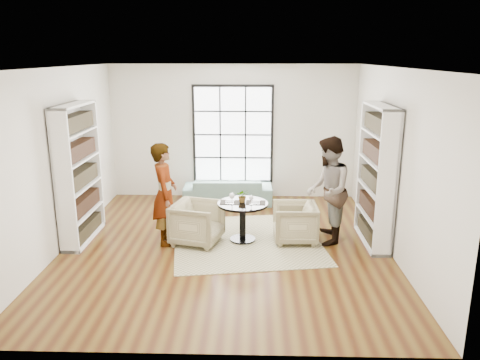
{
  "coord_description": "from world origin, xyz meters",
  "views": [
    {
      "loc": [
        0.46,
        -7.46,
        3.2
      ],
      "look_at": [
        0.23,
        0.4,
        1.08
      ],
      "focal_mm": 35.0,
      "sensor_mm": 36.0,
      "label": 1
    }
  ],
  "objects_px": {
    "pedestal_table": "(243,213)",
    "armchair_right": "(295,223)",
    "sofa": "(228,191)",
    "wine_glass_left": "(232,196)",
    "wine_glass_right": "(251,198)",
    "person_left": "(165,194)",
    "person_right": "(328,191)",
    "armchair_left": "(197,223)",
    "flower_centerpiece": "(243,196)"
  },
  "relations": [
    {
      "from": "wine_glass_left",
      "to": "flower_centerpiece",
      "type": "height_order",
      "value": "flower_centerpiece"
    },
    {
      "from": "armchair_left",
      "to": "person_right",
      "type": "height_order",
      "value": "person_right"
    },
    {
      "from": "armchair_left",
      "to": "wine_glass_left",
      "type": "distance_m",
      "value": 0.77
    },
    {
      "from": "wine_glass_left",
      "to": "armchair_right",
      "type": "bearing_deg",
      "value": 4.98
    },
    {
      "from": "sofa",
      "to": "person_right",
      "type": "distance_m",
      "value": 2.92
    },
    {
      "from": "sofa",
      "to": "wine_glass_left",
      "type": "height_order",
      "value": "wine_glass_left"
    },
    {
      "from": "wine_glass_left",
      "to": "person_right",
      "type": "bearing_deg",
      "value": 3.32
    },
    {
      "from": "armchair_left",
      "to": "wine_glass_left",
      "type": "relative_size",
      "value": 3.92
    },
    {
      "from": "person_right",
      "to": "wine_glass_left",
      "type": "bearing_deg",
      "value": -79.53
    },
    {
      "from": "pedestal_table",
      "to": "sofa",
      "type": "xyz_separation_m",
      "value": [
        -0.38,
        2.18,
        -0.23
      ]
    },
    {
      "from": "sofa",
      "to": "flower_centerpiece",
      "type": "relative_size",
      "value": 8.22
    },
    {
      "from": "sofa",
      "to": "armchair_right",
      "type": "xyz_separation_m",
      "value": [
        1.29,
        -2.17,
        0.06
      ]
    },
    {
      "from": "sofa",
      "to": "wine_glass_left",
      "type": "xyz_separation_m",
      "value": [
        0.19,
        -2.27,
        0.57
      ]
    },
    {
      "from": "flower_centerpiece",
      "to": "wine_glass_right",
      "type": "bearing_deg",
      "value": -45.83
    },
    {
      "from": "armchair_left",
      "to": "wine_glass_left",
      "type": "height_order",
      "value": "wine_glass_left"
    },
    {
      "from": "sofa",
      "to": "wine_glass_left",
      "type": "distance_m",
      "value": 2.35
    },
    {
      "from": "wine_glass_right",
      "to": "wine_glass_left",
      "type": "bearing_deg",
      "value": 175.98
    },
    {
      "from": "pedestal_table",
      "to": "armchair_left",
      "type": "xyz_separation_m",
      "value": [
        -0.78,
        -0.12,
        -0.14
      ]
    },
    {
      "from": "armchair_left",
      "to": "wine_glass_right",
      "type": "bearing_deg",
      "value": -74.86
    },
    {
      "from": "armchair_left",
      "to": "armchair_right",
      "type": "distance_m",
      "value": 1.7
    },
    {
      "from": "wine_glass_left",
      "to": "wine_glass_right",
      "type": "xyz_separation_m",
      "value": [
        0.33,
        -0.02,
        -0.03
      ]
    },
    {
      "from": "person_left",
      "to": "person_right",
      "type": "height_order",
      "value": "person_right"
    },
    {
      "from": "pedestal_table",
      "to": "flower_centerpiece",
      "type": "xyz_separation_m",
      "value": [
        -0.0,
        0.04,
        0.31
      ]
    },
    {
      "from": "sofa",
      "to": "armchair_right",
      "type": "bearing_deg",
      "value": 119.14
    },
    {
      "from": "sofa",
      "to": "armchair_right",
      "type": "distance_m",
      "value": 2.53
    },
    {
      "from": "wine_glass_left",
      "to": "wine_glass_right",
      "type": "height_order",
      "value": "wine_glass_left"
    },
    {
      "from": "wine_glass_right",
      "to": "pedestal_table",
      "type": "bearing_deg",
      "value": 142.34
    },
    {
      "from": "person_right",
      "to": "flower_centerpiece",
      "type": "height_order",
      "value": "person_right"
    },
    {
      "from": "armchair_right",
      "to": "wine_glass_right",
      "type": "bearing_deg",
      "value": -82.15
    },
    {
      "from": "sofa",
      "to": "wine_glass_right",
      "type": "distance_m",
      "value": 2.41
    },
    {
      "from": "wine_glass_right",
      "to": "flower_centerpiece",
      "type": "xyz_separation_m",
      "value": [
        -0.15,
        0.15,
        -0.01
      ]
    },
    {
      "from": "armchair_right",
      "to": "flower_centerpiece",
      "type": "distance_m",
      "value": 1.03
    },
    {
      "from": "person_left",
      "to": "wine_glass_left",
      "type": "distance_m",
      "value": 1.15
    },
    {
      "from": "pedestal_table",
      "to": "wine_glass_left",
      "type": "xyz_separation_m",
      "value": [
        -0.18,
        -0.09,
        0.34
      ]
    },
    {
      "from": "armchair_right",
      "to": "person_right",
      "type": "distance_m",
      "value": 0.81
    },
    {
      "from": "person_right",
      "to": "wine_glass_left",
      "type": "distance_m",
      "value": 1.65
    },
    {
      "from": "person_right",
      "to": "wine_glass_left",
      "type": "relative_size",
      "value": 9.04
    },
    {
      "from": "person_right",
      "to": "wine_glass_left",
      "type": "height_order",
      "value": "person_right"
    },
    {
      "from": "wine_glass_right",
      "to": "armchair_left",
      "type": "bearing_deg",
      "value": -179.65
    },
    {
      "from": "armchair_left",
      "to": "flower_centerpiece",
      "type": "xyz_separation_m",
      "value": [
        0.78,
        0.16,
        0.45
      ]
    },
    {
      "from": "wine_glass_left",
      "to": "flower_centerpiece",
      "type": "xyz_separation_m",
      "value": [
        0.18,
        0.13,
        -0.03
      ]
    },
    {
      "from": "flower_centerpiece",
      "to": "person_right",
      "type": "bearing_deg",
      "value": -1.33
    },
    {
      "from": "person_right",
      "to": "armchair_right",
      "type": "bearing_deg",
      "value": -82.85
    },
    {
      "from": "pedestal_table",
      "to": "wine_glass_right",
      "type": "xyz_separation_m",
      "value": [
        0.15,
        -0.11,
        0.31
      ]
    },
    {
      "from": "pedestal_table",
      "to": "armchair_right",
      "type": "bearing_deg",
      "value": 0.28
    },
    {
      "from": "armchair_right",
      "to": "armchair_left",
      "type": "bearing_deg",
      "value": -86.78
    },
    {
      "from": "armchair_right",
      "to": "flower_centerpiece",
      "type": "height_order",
      "value": "flower_centerpiece"
    },
    {
      "from": "sofa",
      "to": "wine_glass_left",
      "type": "bearing_deg",
      "value": 93.3
    },
    {
      "from": "sofa",
      "to": "armchair_left",
      "type": "bearing_deg",
      "value": 78.32
    },
    {
      "from": "pedestal_table",
      "to": "armchair_right",
      "type": "height_order",
      "value": "pedestal_table"
    }
  ]
}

